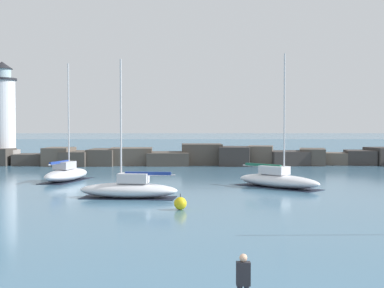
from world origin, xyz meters
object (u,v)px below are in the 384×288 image
(sailboat_moored_1, at_px, (278,180))
(mooring_buoy_orange_near, at_px, (181,203))
(sailboat_moored_4, at_px, (130,189))
(person_on_rocks, at_px, (244,281))
(lighthouse, at_px, (3,120))
(sailboat_moored_0, at_px, (67,174))

(sailboat_moored_1, relative_size, mooring_buoy_orange_near, 11.04)
(sailboat_moored_4, xyz_separation_m, mooring_buoy_orange_near, (3.53, -5.04, -0.24))
(person_on_rocks, bearing_deg, sailboat_moored_4, 104.09)
(sailboat_moored_1, bearing_deg, lighthouse, 140.82)
(sailboat_moored_1, bearing_deg, mooring_buoy_orange_near, -123.79)
(sailboat_moored_0, relative_size, sailboat_moored_1, 0.99)
(sailboat_moored_4, bearing_deg, sailboat_moored_0, 122.08)
(lighthouse, distance_m, sailboat_moored_1, 39.07)
(sailboat_moored_4, bearing_deg, lighthouse, 122.23)
(sailboat_moored_1, relative_size, person_on_rocks, 6.55)
(mooring_buoy_orange_near, bearing_deg, person_on_rocks, -83.32)
(sailboat_moored_0, relative_size, sailboat_moored_4, 1.11)
(lighthouse, bearing_deg, sailboat_moored_4, -57.77)
(person_on_rocks, bearing_deg, sailboat_moored_0, 110.52)
(sailboat_moored_1, height_order, person_on_rocks, sailboat_moored_1)
(lighthouse, xyz_separation_m, sailboat_moored_1, (30.06, -24.49, -4.81))
(sailboat_moored_1, bearing_deg, sailboat_moored_0, 164.74)
(sailboat_moored_0, xyz_separation_m, person_on_rocks, (12.25, -32.73, 0.23))
(sailboat_moored_4, height_order, mooring_buoy_orange_near, sailboat_moored_4)
(sailboat_moored_1, relative_size, sailboat_moored_4, 1.12)
(lighthouse, xyz_separation_m, sailboat_moored_0, (12.45, -19.69, -4.79))
(lighthouse, xyz_separation_m, person_on_rocks, (24.70, -52.41, -4.56))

